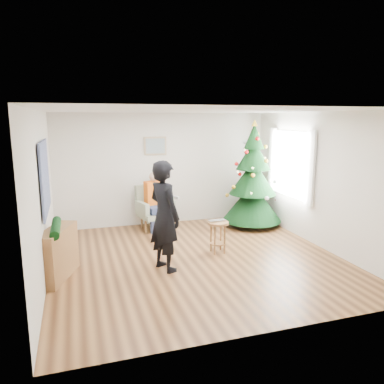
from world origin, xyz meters
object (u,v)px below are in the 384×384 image
object	(u,v)px
console	(58,253)
stool	(218,237)
armchair	(154,213)
christmas_tree	(253,179)
standing_man	(164,216)

from	to	relation	value
console	stool	bearing A→B (deg)	27.05
armchair	stool	bearing A→B (deg)	-81.31
stool	console	world-z (taller)	console
christmas_tree	standing_man	world-z (taller)	christmas_tree
stool	standing_man	distance (m)	1.36
stool	standing_man	world-z (taller)	standing_man
christmas_tree	stool	xyz separation A→B (m)	(-1.42, -1.45, -0.80)
standing_man	console	world-z (taller)	standing_man
stool	armchair	xyz separation A→B (m)	(-0.81, 1.88, 0.06)
standing_man	console	xyz separation A→B (m)	(-1.68, 0.16, -0.51)
christmas_tree	console	bearing A→B (deg)	-157.43
standing_man	stool	bearing A→B (deg)	-90.10
christmas_tree	console	size ratio (longest dim) A/B	2.45
armchair	standing_man	size ratio (longest dim) A/B	0.54
armchair	console	world-z (taller)	armchair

